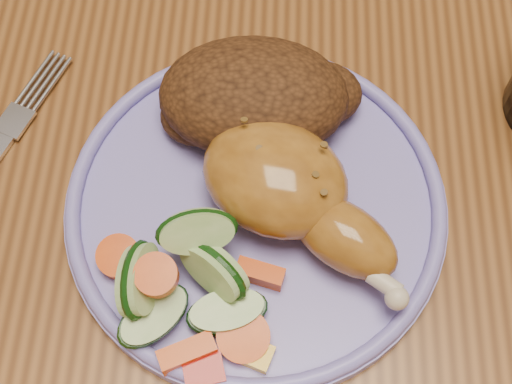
% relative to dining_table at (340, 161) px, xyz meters
% --- Properties ---
extents(ground, '(4.00, 4.00, 0.00)m').
position_rel_dining_table_xyz_m(ground, '(0.00, 0.00, -0.67)').
color(ground, '#54321D').
rests_on(ground, ground).
extents(dining_table, '(0.90, 1.40, 0.75)m').
position_rel_dining_table_xyz_m(dining_table, '(0.00, 0.00, 0.00)').
color(dining_table, brown).
rests_on(dining_table, ground).
extents(plate, '(0.25, 0.25, 0.01)m').
position_rel_dining_table_xyz_m(plate, '(-0.07, -0.09, 0.09)').
color(plate, '#7F75D5').
rests_on(plate, dining_table).
extents(plate_rim, '(0.25, 0.25, 0.01)m').
position_rel_dining_table_xyz_m(plate_rim, '(-0.07, -0.09, 0.10)').
color(plate_rim, '#7F75D5').
rests_on(plate_rim, plate).
extents(chicken_leg, '(0.15, 0.14, 0.05)m').
position_rel_dining_table_xyz_m(chicken_leg, '(-0.04, -0.09, 0.12)').
color(chicken_leg, '#A96C23').
rests_on(chicken_leg, plate).
extents(rice_pilaf, '(0.14, 0.09, 0.06)m').
position_rel_dining_table_xyz_m(rice_pilaf, '(-0.07, -0.02, 0.12)').
color(rice_pilaf, '#472711').
rests_on(rice_pilaf, plate).
extents(vegetable_pile, '(0.12, 0.11, 0.06)m').
position_rel_dining_table_xyz_m(vegetable_pile, '(-0.10, -0.15, 0.11)').
color(vegetable_pile, '#A50A05').
rests_on(vegetable_pile, plate).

